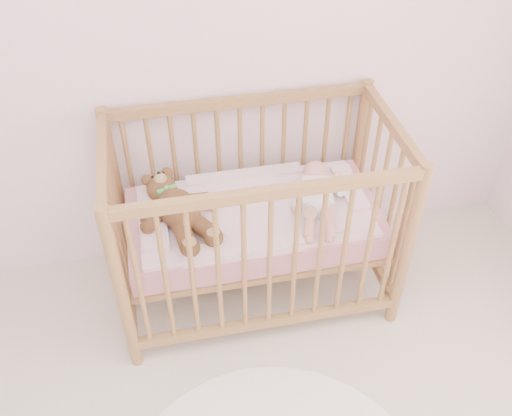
{
  "coord_description": "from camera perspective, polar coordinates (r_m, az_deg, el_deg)",
  "views": [
    {
      "loc": [
        -0.0,
        -0.41,
        2.4
      ],
      "look_at": [
        0.4,
        1.55,
        0.62
      ],
      "focal_mm": 40.0,
      "sensor_mm": 36.0,
      "label": 1
    }
  ],
  "objects": [
    {
      "name": "baby",
      "position": [
        2.75,
        6.11,
        1.49
      ],
      "size": [
        0.39,
        0.6,
        0.13
      ],
      "primitive_type": null,
      "rotation": [
        0.0,
        0.0,
        -0.23
      ],
      "color": "white",
      "rests_on": "blanket"
    },
    {
      "name": "mattress",
      "position": [
        2.81,
        -0.21,
        -1.4
      ],
      "size": [
        1.22,
        0.62,
        0.13
      ],
      "primitive_type": "cube",
      "color": "pink",
      "rests_on": "crib"
    },
    {
      "name": "crib",
      "position": [
        2.8,
        -0.21,
        -1.18
      ],
      "size": [
        1.36,
        0.76,
        1.0
      ],
      "primitive_type": null,
      "color": "#9E6D43",
      "rests_on": "floor"
    },
    {
      "name": "wall_back",
      "position": [
        2.63,
        -11.08,
        17.37
      ],
      "size": [
        4.0,
        0.02,
        2.7
      ],
      "primitive_type": "cube",
      "color": "silver",
      "rests_on": "floor"
    },
    {
      "name": "teddy_bear",
      "position": [
        2.65,
        -7.7,
        -0.2
      ],
      "size": [
        0.58,
        0.68,
        0.16
      ],
      "primitive_type": null,
      "rotation": [
        0.0,
        0.0,
        0.35
      ],
      "color": "brown",
      "rests_on": "blanket"
    },
    {
      "name": "blanket",
      "position": [
        2.76,
        -0.21,
        -0.26
      ],
      "size": [
        1.1,
        0.58,
        0.06
      ],
      "primitive_type": null,
      "color": "pink",
      "rests_on": "mattress"
    }
  ]
}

